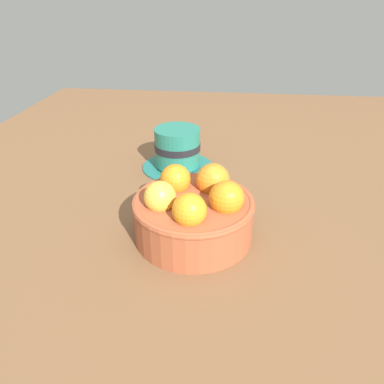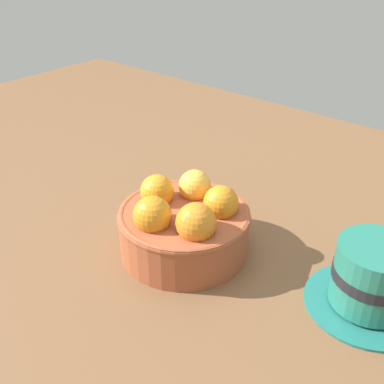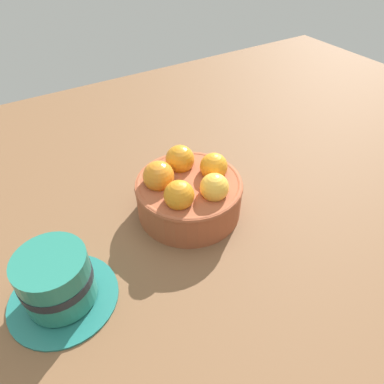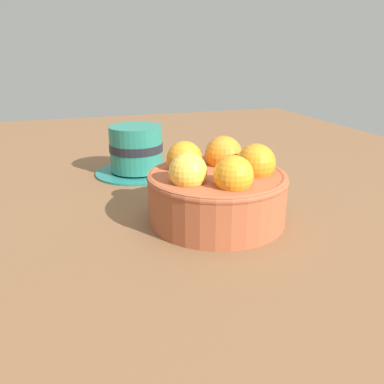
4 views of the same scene
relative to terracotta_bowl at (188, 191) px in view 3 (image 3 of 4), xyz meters
The scene contains 3 objects.
ground_plane 5.67cm from the terracotta_bowl, 123.93° to the left, with size 158.12×106.17×3.60cm, color brown.
terracotta_bowl is the anchor object (origin of this frame).
coffee_cup 21.75cm from the terracotta_bowl, 14.14° to the left, with size 13.19×13.19×7.59cm.
Camera 3 is at (20.35, 33.66, 37.85)cm, focal length 32.71 mm.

